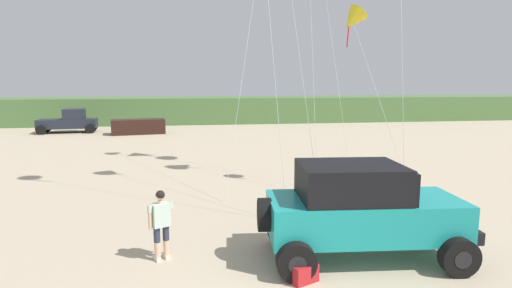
% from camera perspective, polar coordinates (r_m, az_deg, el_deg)
% --- Properties ---
extents(dune_ridge, '(90.00, 8.26, 2.63)m').
position_cam_1_polar(dune_ridge, '(45.03, -14.27, 4.65)').
color(dune_ridge, '#4C703D').
rests_on(dune_ridge, ground_plane).
extents(jeep, '(4.95, 2.74, 2.26)m').
position_cam_1_polar(jeep, '(9.87, 14.48, -8.77)').
color(jeep, teal).
rests_on(jeep, ground_plane).
extents(person_watching, '(0.57, 0.43, 1.67)m').
position_cam_1_polar(person_watching, '(9.81, -13.14, -10.45)').
color(person_watching, '#DBB28E').
rests_on(person_watching, ground_plane).
extents(cooler_box, '(0.66, 0.56, 0.38)m').
position_cam_1_polar(cooler_box, '(8.92, 6.63, -17.44)').
color(cooler_box, '#B21E23').
rests_on(cooler_box, ground_plane).
extents(distant_pickup, '(4.76, 2.78, 1.98)m').
position_cam_1_polar(distant_pickup, '(37.70, -24.61, 2.88)').
color(distant_pickup, '#1E232D').
rests_on(distant_pickup, ground_plane).
extents(distant_sedan, '(4.43, 2.41, 1.20)m').
position_cam_1_polar(distant_sedan, '(34.74, -16.13, 2.35)').
color(distant_sedan, black).
rests_on(distant_sedan, ground_plane).
extents(kite_green_box, '(1.87, 3.50, 6.94)m').
position_cam_1_polar(kite_green_box, '(15.89, 13.31, 16.45)').
color(kite_green_box, yellow).
rests_on(kite_green_box, ground_plane).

